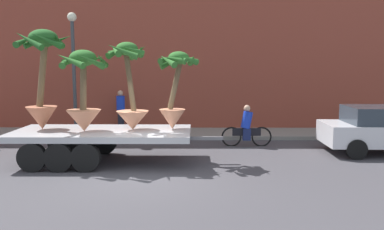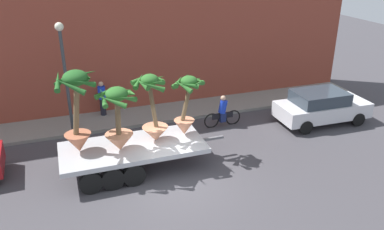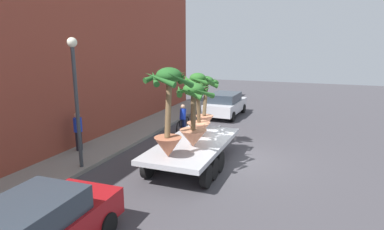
% 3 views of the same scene
% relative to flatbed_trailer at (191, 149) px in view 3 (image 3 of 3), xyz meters
% --- Properties ---
extents(ground_plane, '(60.00, 60.00, 0.00)m').
position_rel_flatbed_trailer_xyz_m(ground_plane, '(1.54, -1.46, -0.76)').
color(ground_plane, '#423F44').
extents(sidewalk, '(24.00, 2.20, 0.15)m').
position_rel_flatbed_trailer_xyz_m(sidewalk, '(1.54, 4.64, -0.68)').
color(sidewalk, gray).
rests_on(sidewalk, ground).
extents(building_facade, '(24.00, 1.20, 9.18)m').
position_rel_flatbed_trailer_xyz_m(building_facade, '(1.54, 6.34, 3.83)').
color(building_facade, brown).
rests_on(building_facade, ground).
extents(flatbed_trailer, '(6.32, 2.46, 0.98)m').
position_rel_flatbed_trailer_xyz_m(flatbed_trailer, '(0.00, 0.00, 0.00)').
color(flatbed_trailer, '#B7BABF').
rests_on(flatbed_trailer, ground).
extents(potted_palm_rear, '(1.29, 1.32, 2.64)m').
position_rel_flatbed_trailer_xyz_m(potted_palm_rear, '(1.09, 0.13, 1.41)').
color(potted_palm_rear, tan).
rests_on(potted_palm_rear, flatbed_trailer).
extents(potted_palm_middle, '(1.28, 1.33, 2.37)m').
position_rel_flatbed_trailer_xyz_m(potted_palm_middle, '(2.45, 0.28, 1.45)').
color(potted_palm_middle, tan).
rests_on(potted_palm_middle, flatbed_trailer).
extents(potted_palm_front, '(1.58, 1.68, 3.02)m').
position_rel_flatbed_trailer_xyz_m(potted_palm_front, '(-1.58, 0.21, 1.79)').
color(potted_palm_front, '#B26647').
rests_on(potted_palm_front, flatbed_trailer).
extents(potted_palm_extra, '(1.46, 1.57, 2.40)m').
position_rel_flatbed_trailer_xyz_m(potted_palm_extra, '(-0.24, -0.17, 1.36)').
color(potted_palm_extra, tan).
rests_on(potted_palm_extra, flatbed_trailer).
extents(cyclist, '(1.84, 0.35, 1.54)m').
position_rel_flatbed_trailer_xyz_m(cyclist, '(4.93, 2.42, -0.09)').
color(cyclist, black).
rests_on(cyclist, ground).
extents(parked_car, '(4.37, 2.04, 1.58)m').
position_rel_flatbed_trailer_xyz_m(parked_car, '(9.48, 1.23, 0.07)').
color(parked_car, silver).
rests_on(parked_car, ground).
extents(pedestrian_near_gate, '(0.36, 0.36, 1.71)m').
position_rel_flatbed_trailer_xyz_m(pedestrian_near_gate, '(-0.19, 5.23, 0.28)').
color(pedestrian_near_gate, black).
rests_on(pedestrian_near_gate, sidewalk).
extents(street_lamp, '(0.36, 0.36, 4.83)m').
position_rel_flatbed_trailer_xyz_m(street_lamp, '(-1.74, 3.84, 2.47)').
color(street_lamp, '#383D42').
rests_on(street_lamp, sidewalk).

